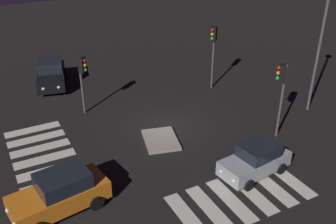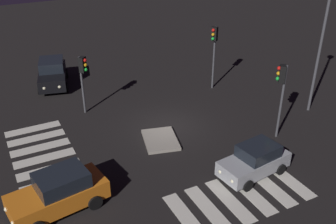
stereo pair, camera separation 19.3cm
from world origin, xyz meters
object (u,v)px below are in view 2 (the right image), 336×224
object	(u,v)px
car_silver	(255,161)
street_lamp	(324,30)
car_orange	(59,192)
traffic_light_north	(281,84)
traffic_light_south	(83,71)
traffic_island	(160,140)
traffic_light_west	(214,43)
car_black	(52,73)

from	to	relation	value
car_silver	street_lamp	world-z (taller)	street_lamp
car_orange	traffic_light_north	size ratio (longest dim) A/B	1.00
traffic_light_north	car_orange	bearing A→B (deg)	39.51
traffic_light_south	street_lamp	size ratio (longest dim) A/B	0.48
traffic_island	traffic_light_west	world-z (taller)	traffic_light_west
car_silver	traffic_light_west	distance (m)	10.72
car_orange	traffic_light_south	distance (m)	9.27
car_orange	traffic_light_south	world-z (taller)	traffic_light_south
traffic_island	car_silver	size ratio (longest dim) A/B	0.73
traffic_light_north	traffic_light_south	distance (m)	11.81
traffic_island	traffic_light_south	xyz separation A→B (m)	(-5.30, -2.71, 2.80)
traffic_island	car_orange	bearing A→B (deg)	-64.85
traffic_light_south	car_black	bearing A→B (deg)	145.85
traffic_light_west	street_lamp	distance (m)	7.22
car_orange	car_silver	xyz separation A→B (m)	(1.87, 9.16, -0.11)
car_silver	traffic_light_west	size ratio (longest dim) A/B	0.83
traffic_light_north	street_lamp	distance (m)	4.97
traffic_light_south	street_lamp	bearing A→B (deg)	20.47
traffic_light_west	street_lamp	xyz separation A→B (m)	(5.81, 3.84, 1.90)
traffic_light_west	car_silver	bearing A→B (deg)	35.67
car_orange	street_lamp	xyz separation A→B (m)	(-2.00, 16.76, 4.50)
car_black	traffic_light_west	world-z (taller)	traffic_light_west
car_orange	street_lamp	world-z (taller)	street_lamp
traffic_island	car_orange	distance (m)	7.08
traffic_light_west	traffic_light_south	distance (m)	9.30
traffic_island	street_lamp	size ratio (longest dim) A/B	0.35
traffic_light_west	traffic_light_south	world-z (taller)	traffic_light_west
car_orange	car_black	distance (m)	14.03
car_silver	traffic_light_north	world-z (taller)	traffic_light_north
traffic_island	street_lamp	bearing A→B (deg)	84.56
traffic_light_west	traffic_island	bearing A→B (deg)	3.22
traffic_island	car_silver	xyz separation A→B (m)	(4.85, 2.80, 0.70)
traffic_light_west	traffic_light_north	distance (m)	7.35
traffic_light_north	street_lamp	xyz separation A→B (m)	(-1.53, 4.26, 2.07)
car_black	street_lamp	world-z (taller)	street_lamp
traffic_light_north	traffic_light_south	size ratio (longest dim) A/B	1.15
car_black	traffic_light_south	size ratio (longest dim) A/B	1.23
traffic_island	car_silver	distance (m)	5.64
traffic_island	traffic_light_north	bearing A→B (deg)	67.71
traffic_island	traffic_light_south	distance (m)	6.58
traffic_island	traffic_light_west	xyz separation A→B (m)	(-4.82, 6.56, 3.41)
traffic_light_north	car_silver	bearing A→B (deg)	72.31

